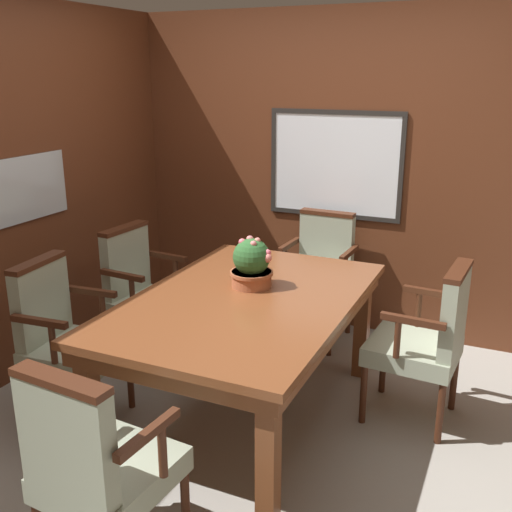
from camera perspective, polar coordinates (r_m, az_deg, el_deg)
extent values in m
plane|color=#A39E93|center=(3.65, -3.09, -15.96)|extent=(14.00, 14.00, 0.00)
cube|color=#5B2D19|center=(4.75, 6.53, 7.79)|extent=(7.20, 0.06, 2.45)
cube|color=white|center=(4.67, 7.53, 8.61)|extent=(0.98, 0.01, 0.75)
cube|color=#282623|center=(4.62, 7.71, 13.42)|extent=(1.05, 0.02, 0.04)
cube|color=#282623|center=(4.74, 7.33, 3.91)|extent=(1.05, 0.02, 0.03)
cube|color=#282623|center=(4.83, 1.70, 9.05)|extent=(0.04, 0.02, 0.75)
cube|color=#282623|center=(4.54, 13.69, 8.04)|extent=(0.03, 0.02, 0.75)
cube|color=#B2BCC1|center=(4.18, -21.59, 5.85)|extent=(0.01, 0.83, 0.43)
cube|color=brown|center=(3.21, -15.53, -14.06)|extent=(0.09, 0.09, 0.73)
cube|color=brown|center=(2.77, 1.17, -18.96)|extent=(0.09, 0.09, 0.73)
cube|color=brown|center=(4.40, -2.31, -4.51)|extent=(0.09, 0.09, 0.73)
cube|color=brown|center=(4.09, 10.05, -6.53)|extent=(0.09, 0.09, 0.73)
cube|color=brown|center=(3.42, -1.04, -5.32)|extent=(1.12, 1.75, 0.09)
cube|color=brown|center=(3.40, -1.04, -4.27)|extent=(1.18, 1.81, 0.04)
cylinder|color=#472314|center=(2.83, -6.73, -22.64)|extent=(0.04, 0.04, 0.38)
cylinder|color=#472314|center=(3.04, -13.29, -19.86)|extent=(0.04, 0.04, 0.38)
cube|color=#9EA88E|center=(2.66, -13.59, -19.52)|extent=(0.50, 0.54, 0.11)
cube|color=#9EA88E|center=(2.38, -17.62, -16.41)|extent=(0.43, 0.11, 0.46)
cube|color=#472314|center=(2.25, -18.19, -11.24)|extent=(0.43, 0.12, 0.03)
cylinder|color=#472314|center=(2.45, -8.91, -17.80)|extent=(0.04, 0.04, 0.23)
cube|color=#472314|center=(2.34, -10.21, -16.32)|extent=(0.06, 0.35, 0.04)
cylinder|color=#472314|center=(2.73, -17.16, -14.42)|extent=(0.04, 0.04, 0.23)
cube|color=#472314|center=(2.63, -18.59, -12.92)|extent=(0.06, 0.35, 0.04)
cylinder|color=#472314|center=(4.08, -9.00, -9.29)|extent=(0.04, 0.04, 0.38)
cylinder|color=#472314|center=(4.37, -5.80, -7.28)|extent=(0.04, 0.04, 0.38)
cylinder|color=#472314|center=(4.34, -13.68, -7.89)|extent=(0.04, 0.04, 0.38)
cylinder|color=#472314|center=(4.62, -10.36, -6.11)|extent=(0.04, 0.04, 0.38)
cube|color=#9EA88E|center=(4.25, -9.89, -4.64)|extent=(0.53, 0.50, 0.11)
cube|color=#9EA88E|center=(4.29, -12.30, -0.58)|extent=(0.11, 0.43, 0.46)
cube|color=#472314|center=(4.22, -12.51, 2.57)|extent=(0.12, 0.43, 0.03)
cylinder|color=#472314|center=(4.00, -11.70, -3.56)|extent=(0.04, 0.04, 0.23)
cube|color=#472314|center=(4.01, -12.63, -1.80)|extent=(0.35, 0.06, 0.04)
cylinder|color=#472314|center=(4.35, -7.67, -1.62)|extent=(0.04, 0.04, 0.23)
cube|color=#472314|center=(4.36, -8.53, -0.01)|extent=(0.35, 0.06, 0.04)
cylinder|color=#472314|center=(3.53, -15.29, -14.27)|extent=(0.04, 0.04, 0.38)
cylinder|color=#472314|center=(3.82, -11.89, -11.45)|extent=(0.04, 0.04, 0.38)
cylinder|color=#472314|center=(3.78, -20.98, -12.66)|extent=(0.04, 0.04, 0.38)
cylinder|color=#472314|center=(4.05, -17.35, -10.18)|extent=(0.04, 0.04, 0.38)
cube|color=#9EA88E|center=(3.68, -16.72, -8.78)|extent=(0.54, 0.50, 0.11)
cube|color=#9EA88E|center=(3.69, -19.77, -4.20)|extent=(0.12, 0.43, 0.46)
cube|color=#472314|center=(3.61, -20.16, -0.60)|extent=(0.13, 0.43, 0.03)
cylinder|color=#472314|center=(3.41, -18.78, -7.89)|extent=(0.04, 0.04, 0.23)
cube|color=#472314|center=(3.41, -19.97, -5.88)|extent=(0.35, 0.07, 0.04)
cylinder|color=#472314|center=(3.76, -14.38, -5.09)|extent=(0.04, 0.04, 0.23)
cube|color=#472314|center=(3.76, -15.47, -3.27)|extent=(0.35, 0.07, 0.04)
cylinder|color=#472314|center=(3.99, 12.02, -10.15)|extent=(0.04, 0.04, 0.38)
cylinder|color=#472314|center=(3.65, 10.19, -12.79)|extent=(0.04, 0.04, 0.38)
cylinder|color=#472314|center=(3.91, 18.33, -11.26)|extent=(0.04, 0.04, 0.38)
cylinder|color=#472314|center=(3.57, 17.13, -14.11)|extent=(0.04, 0.04, 0.38)
cube|color=#9EA88E|center=(3.66, 14.70, -8.71)|extent=(0.53, 0.49, 0.11)
cube|color=#9EA88E|center=(3.51, 18.38, -5.12)|extent=(0.11, 0.43, 0.46)
cube|color=#472314|center=(3.43, 18.77, -1.35)|extent=(0.12, 0.43, 0.03)
cylinder|color=#472314|center=(3.82, 15.21, -4.85)|extent=(0.04, 0.04, 0.23)
cube|color=#472314|center=(3.76, 16.46, -3.38)|extent=(0.35, 0.06, 0.04)
cylinder|color=#472314|center=(3.38, 13.32, -7.61)|extent=(0.04, 0.04, 0.23)
cube|color=#472314|center=(3.32, 14.71, -6.00)|extent=(0.35, 0.06, 0.04)
cylinder|color=#472314|center=(4.54, 2.22, -6.25)|extent=(0.04, 0.04, 0.38)
cylinder|color=#472314|center=(4.40, 7.00, -7.15)|extent=(0.04, 0.04, 0.38)
cylinder|color=#472314|center=(4.91, 4.37, -4.40)|extent=(0.04, 0.04, 0.38)
cylinder|color=#472314|center=(4.79, 8.82, -5.16)|extent=(0.04, 0.04, 0.38)
cube|color=#9EA88E|center=(4.57, 5.70, -2.90)|extent=(0.48, 0.52, 0.11)
cube|color=#9EA88E|center=(4.67, 6.74, 1.17)|extent=(0.43, 0.10, 0.46)
cube|color=#472314|center=(4.61, 6.84, 4.08)|extent=(0.43, 0.11, 0.03)
cylinder|color=#472314|center=(4.56, 2.79, -0.56)|extent=(0.04, 0.04, 0.23)
cube|color=#472314|center=(4.60, 3.19, 1.08)|extent=(0.05, 0.35, 0.04)
cylinder|color=#472314|center=(4.40, 8.49, -1.42)|extent=(0.04, 0.04, 0.23)
cube|color=#472314|center=(4.44, 8.86, 0.29)|extent=(0.05, 0.35, 0.04)
cylinder|color=#B2603D|center=(3.54, -0.43, -2.18)|extent=(0.24, 0.24, 0.09)
cylinder|color=#B2603D|center=(3.52, -0.43, -1.61)|extent=(0.25, 0.25, 0.02)
sphere|color=#2D602D|center=(3.49, -0.43, -0.09)|extent=(0.22, 0.22, 0.22)
sphere|color=#E28070|center=(3.46, 0.13, 1.46)|extent=(0.04, 0.04, 0.04)
sphere|color=#E47D7B|center=(3.49, -0.58, 1.61)|extent=(0.04, 0.04, 0.04)
sphere|color=#DC7965|center=(3.51, -1.31, 1.35)|extent=(0.04, 0.04, 0.04)
sphere|color=#E87D74|center=(3.44, 1.08, -0.20)|extent=(0.05, 0.05, 0.05)
sphere|color=#DF7073|center=(3.56, -0.64, 1.25)|extent=(0.05, 0.05, 0.05)
sphere|color=#DC7E7D|center=(3.42, -0.25, 1.17)|extent=(0.04, 0.04, 0.04)
sphere|color=#F7667D|center=(3.45, 1.10, 0.30)|extent=(0.04, 0.04, 0.04)
sphere|color=#E96E7B|center=(3.48, -1.34, 1.33)|extent=(0.04, 0.04, 0.04)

